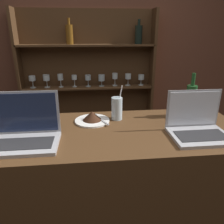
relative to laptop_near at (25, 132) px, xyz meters
The scene contains 8 objects.
bar_counter 0.72m from the laptop_near, 13.43° to the left, with size 1.66×0.62×1.08m.
back_wall 1.60m from the laptop_near, 75.64° to the left, with size 7.00×0.06×2.70m.
back_shelf 1.50m from the laptop_near, 77.50° to the left, with size 1.49×0.18×1.84m.
laptop_near is the anchor object (origin of this frame).
laptop_far 0.91m from the laptop_near, ahead, with size 0.31×0.24×0.23m.
cake_plate 0.42m from the laptop_near, 34.93° to the left, with size 0.22×0.22×0.07m.
water_glass 0.56m from the laptop_near, 27.46° to the left, with size 0.07×0.07×0.22m.
wine_bottle_green 1.02m from the laptop_near, 15.21° to the left, with size 0.07×0.07×0.29m.
Camera 1 is at (-0.06, -0.81, 1.62)m, focal length 35.00 mm.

